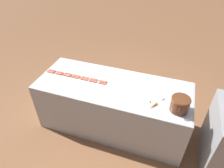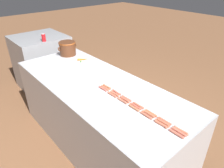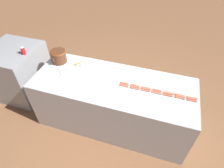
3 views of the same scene
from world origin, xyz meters
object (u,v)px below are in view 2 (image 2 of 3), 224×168
Objects in this scene: hot_dog_1 at (161,124)px; carrot at (83,59)px; hot_dog_4 at (122,101)px; hot_dog_11 at (125,100)px; hot_dog_10 at (136,106)px; hot_dog_5 at (112,95)px; hot_dog_13 at (105,88)px; hot_dog_20 at (107,87)px; back_cabinet at (43,62)px; hot_dog_6 at (103,89)px; hot_dog_0 at (176,134)px; hot_dog_2 at (146,115)px; hot_dog_7 at (179,132)px; hot_dog_16 at (151,113)px; hot_dog_19 at (116,92)px; hot_dog_3 at (134,108)px; hot_dog_9 at (148,114)px; hot_dog_14 at (181,131)px; hot_dog_18 at (126,98)px; bean_pot at (67,48)px; serving_spoon at (64,61)px; hot_dog_8 at (163,123)px; hot_dog_17 at (138,105)px; hot_dog_12 at (115,94)px; soda_can at (44,38)px; hot_dog_15 at (165,121)px.

carrot is at bearing 79.37° from hot_dog_1.
hot_dog_11 is at bearing -3.07° from hot_dog_4.
hot_dog_4 is 1.18m from carrot.
hot_dog_10 is (0.03, -0.15, 0.00)m from hot_dog_4.
hot_dog_5 and hot_dog_13 have the same top height.
back_cabinet is at bearing 86.67° from hot_dog_20.
hot_dog_1 is at bearing -94.40° from hot_dog_20.
hot_dog_5 is 1.00× the size of hot_dog_6.
hot_dog_2 is (-0.00, 0.31, 0.00)m from hot_dog_0.
hot_dog_6 is 1.00× the size of hot_dog_7.
hot_dog_4 is 0.32m from hot_dog_16.
hot_dog_19 is (0.03, -0.15, 0.00)m from hot_dog_13.
hot_dog_3 is at bearing -101.10° from hot_dog_19.
hot_dog_9 is at bearing -89.85° from hot_dog_13.
hot_dog_14 is 0.93m from hot_dog_20.
hot_dog_13 is 0.31m from hot_dog_18.
bean_pot is at bearing 81.87° from hot_dog_2.
hot_dog_0 is 1.00× the size of hot_dog_7.
hot_dog_0 reaches higher than serving_spoon.
hot_dog_20 is at bearing -99.35° from bean_pot.
hot_dog_8 is at bearing -89.87° from hot_dog_13.
hot_dog_3 is at bearing 90.63° from hot_dog_1.
hot_dog_20 is at bearing 84.17° from hot_dog_2.
hot_dog_13 is at bearing 89.96° from hot_dog_10.
hot_dog_1 and hot_dog_13 have the same top height.
hot_dog_11 is at bearing -89.67° from hot_dog_13.
hot_dog_18 is at bearing 69.70° from hot_dog_3.
hot_dog_13 is 0.97m from serving_spoon.
hot_dog_17 is at bearing -92.78° from back_cabinet.
hot_dog_10 is 1.00× the size of hot_dog_20.
hot_dog_1 is at bearing -100.63° from carrot.
hot_dog_13 is (0.03, -0.01, 0.00)m from hot_dog_6.
hot_dog_3 and hot_dog_7 have the same top height.
hot_dog_12 is at bearing -92.30° from serving_spoon.
hot_dog_0 is at bearing -91.73° from hot_dog_13.
serving_spoon is at bearing 89.51° from hot_dog_14.
hot_dog_6 is 0.59× the size of serving_spoon.
hot_dog_4 is at bearing -104.98° from carrot.
hot_dog_10 is (0.03, 0.16, 0.00)m from hot_dog_2.
hot_dog_12 is at bearing 90.26° from hot_dog_7.
hot_dog_12 is 1.09× the size of soda_can.
hot_dog_2 is 1.00× the size of hot_dog_14.
hot_dog_12 is (-0.00, 0.45, 0.00)m from hot_dog_9.
hot_dog_16 is 0.59× the size of serving_spoon.
hot_dog_2 is at bearing -178.17° from hot_dog_9.
serving_spoon is (0.04, 1.89, -0.00)m from hot_dog_7.
hot_dog_15 is at bearing -87.21° from hot_dog_12.
hot_dog_5 and hot_dog_16 have the same top height.
hot_dog_16 is at bearing 79.25° from hot_dog_0.
hot_dog_5 is 0.62m from hot_dog_15.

